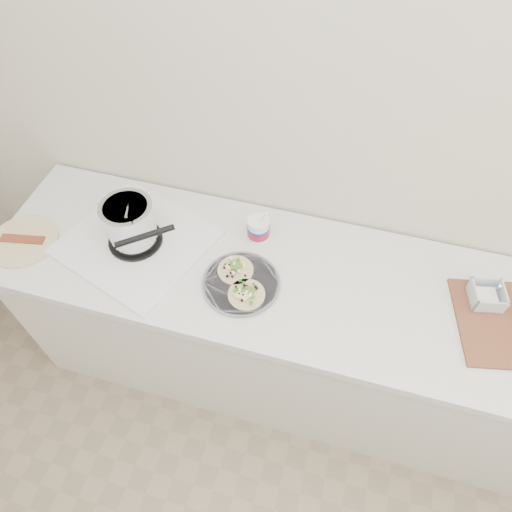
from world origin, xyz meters
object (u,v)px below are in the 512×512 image
(taco_plate, at_px, (241,282))
(tub, at_px, (259,228))
(stove, at_px, (132,230))
(bacon_plate, at_px, (23,241))

(taco_plate, height_order, tub, tub)
(stove, relative_size, taco_plate, 2.22)
(bacon_plate, bearing_deg, taco_plate, 2.45)
(stove, xyz_separation_m, tub, (0.46, 0.16, -0.02))
(tub, height_order, bacon_plate, tub)
(tub, bearing_deg, bacon_plate, -163.18)
(stove, height_order, bacon_plate, stove)
(taco_plate, relative_size, tub, 1.45)
(bacon_plate, bearing_deg, tub, 16.82)
(tub, distance_m, bacon_plate, 0.94)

